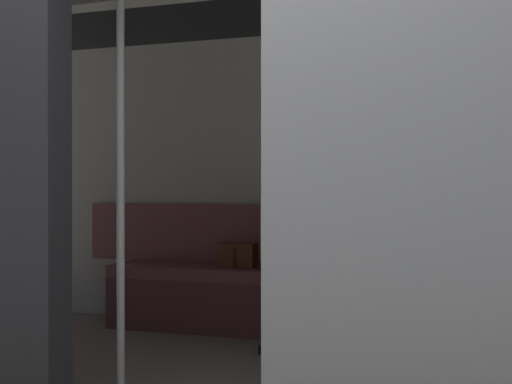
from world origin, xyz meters
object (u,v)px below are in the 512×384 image
bench_seat (293,286)px  book (347,268)px  train_car (242,103)px  person_seated (297,240)px  handbag (238,255)px  grab_pole_door (121,178)px  grab_pole_far (285,178)px

bench_seat → book: bearing=-166.0°
train_car → person_seated: size_ratio=5.34×
handbag → book: bearing=-177.4°
bench_seat → handbag: (0.43, -0.05, 0.20)m
train_car → grab_pole_door: bearing=67.3°
book → grab_pole_door: (0.73, 1.83, 0.60)m
grab_pole_door → grab_pole_far: bearing=-172.1°
handbag → book: size_ratio=1.18×
bench_seat → handbag: handbag is taller
person_seated → book: (-0.33, -0.14, -0.20)m
bench_seat → grab_pole_far: (-0.37, 1.64, 0.73)m
train_car → grab_pole_door: size_ratio=2.94×
train_car → grab_pole_far: 0.89m
bench_seat → book: size_ratio=12.64×
train_car → grab_pole_door: 0.93m
person_seated → grab_pole_far: (-0.33, 1.59, 0.40)m
train_car → handbag: (0.38, -1.03, -0.96)m
person_seated → handbag: 0.49m
bench_seat → grab_pole_door: grab_pole_door is taller
book → grab_pole_far: 1.83m
book → grab_pole_door: size_ratio=0.10×
book → grab_pole_far: bearing=67.8°
person_seated → book: size_ratio=5.45×
handbag → book: handbag is taller
handbag → grab_pole_far: bearing=115.3°
bench_seat → person_seated: person_seated is taller
grab_pole_door → grab_pole_far: (-0.74, -0.10, 0.00)m
train_car → handbag: size_ratio=24.62×
bench_seat → handbag: 0.47m
grab_pole_door → train_car: bearing=-112.7°
train_car → handbag: 1.46m
train_car → bench_seat: size_ratio=2.30×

